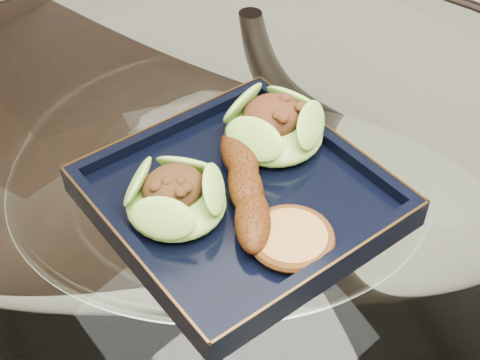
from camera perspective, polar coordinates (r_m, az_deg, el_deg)
dining_table at (r=0.84m, az=-1.35°, el=-9.49°), size 1.13×1.13×0.77m
dining_chair at (r=1.20m, az=-15.45°, el=1.33°), size 0.45×0.45×0.88m
navy_plate at (r=0.70m, az=-0.00°, el=-1.77°), size 0.28×0.28×0.02m
lettuce_wrap_left at (r=0.66m, az=-5.49°, el=-1.63°), size 0.13×0.13×0.04m
lettuce_wrap_right at (r=0.74m, az=2.93°, el=4.46°), size 0.12×0.12×0.04m
roasted_plantain at (r=0.68m, az=0.48°, el=-0.61°), size 0.12×0.16×0.03m
crumb_patty at (r=0.64m, az=4.37°, el=-5.05°), size 0.08×0.08×0.01m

